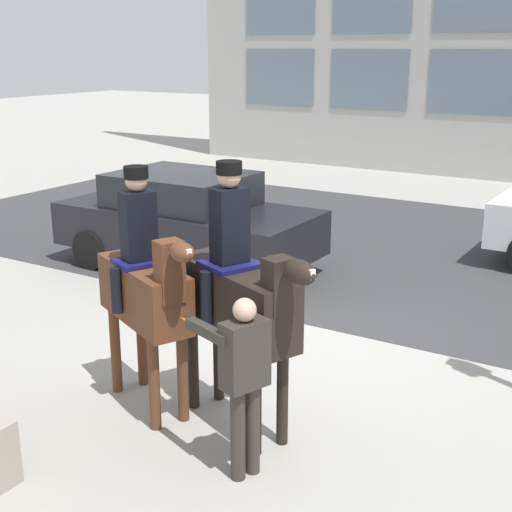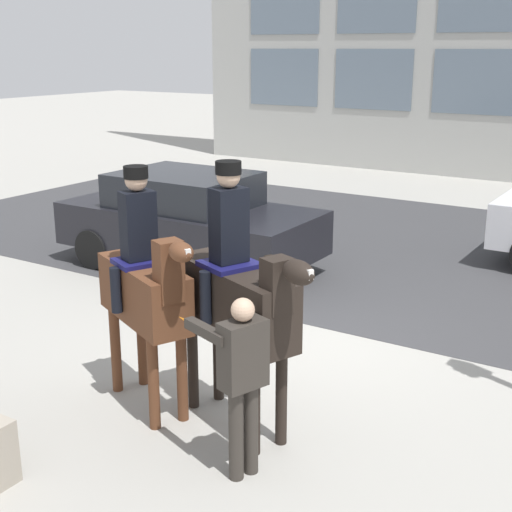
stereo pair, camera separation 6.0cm
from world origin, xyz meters
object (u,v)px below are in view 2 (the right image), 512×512
Objects in this scene: pedestrian_bystander at (241,374)px; street_car_near_lane at (189,219)px; mounted_horse_lead at (145,286)px; mounted_horse_companion at (236,296)px.

pedestrian_bystander is 6.25m from street_car_near_lane.
mounted_horse_lead is at bearing -57.56° from street_car_near_lane.
mounted_horse_lead reaches higher than pedestrian_bystander.
mounted_horse_lead is at bearing -149.05° from mounted_horse_companion.
mounted_horse_lead is 1.00m from mounted_horse_companion.
mounted_horse_companion is at bearing -33.97° from pedestrian_bystander.
mounted_horse_companion is 0.94m from pedestrian_bystander.
pedestrian_bystander is 0.38× the size of street_car_near_lane.
mounted_horse_companion reaches higher than pedestrian_bystander.
mounted_horse_lead reaches higher than street_car_near_lane.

